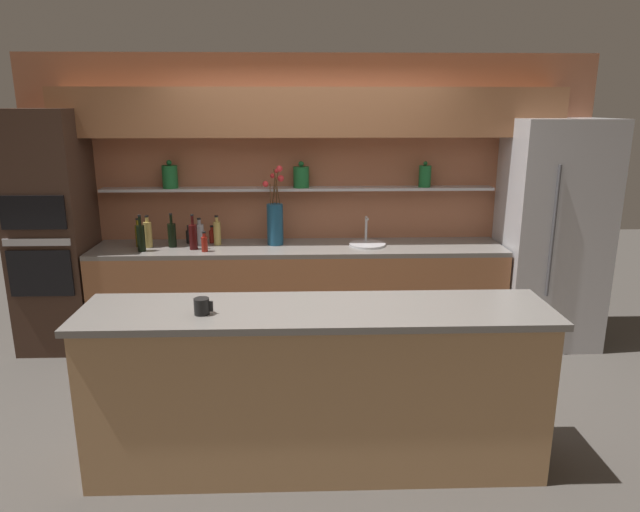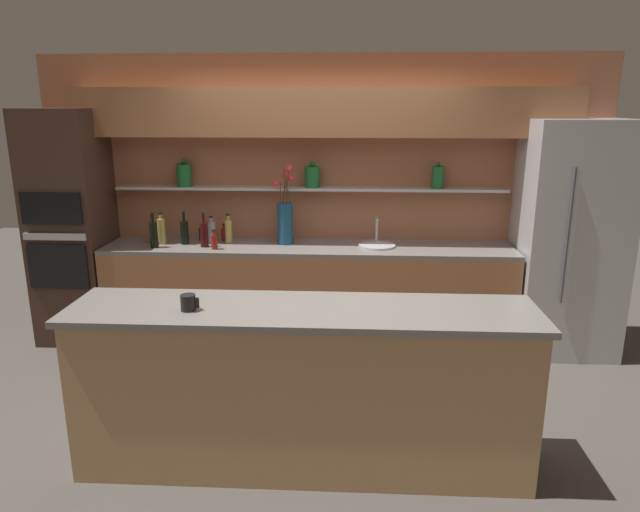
% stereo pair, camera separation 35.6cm
% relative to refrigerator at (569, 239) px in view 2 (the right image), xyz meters
% --- Properties ---
extents(ground_plane, '(12.00, 12.00, 0.00)m').
position_rel_refrigerator_xyz_m(ground_plane, '(-2.18, -1.20, -1.02)').
color(ground_plane, '#4C4742').
extents(back_wall_unit, '(5.20, 0.44, 2.60)m').
position_rel_refrigerator_xyz_m(back_wall_unit, '(-2.18, 0.33, 0.53)').
color(back_wall_unit, '#A86647').
rests_on(back_wall_unit, ground_plane).
extents(back_counter_unit, '(3.68, 0.62, 0.92)m').
position_rel_refrigerator_xyz_m(back_counter_unit, '(-2.29, 0.04, -0.56)').
color(back_counter_unit, '#99603D').
rests_on(back_counter_unit, ground_plane).
extents(island_counter, '(2.73, 0.61, 1.02)m').
position_rel_refrigerator_xyz_m(island_counter, '(-2.18, -1.86, -0.51)').
color(island_counter, tan).
rests_on(island_counter, ground_plane).
extents(refrigerator, '(0.85, 0.73, 2.04)m').
position_rel_refrigerator_xyz_m(refrigerator, '(0.00, 0.00, 0.00)').
color(refrigerator, '#B7B7BC').
rests_on(refrigerator, ground_plane).
extents(oven_tower, '(0.63, 0.64, 2.13)m').
position_rel_refrigerator_xyz_m(oven_tower, '(-4.46, 0.04, 0.04)').
color(oven_tower, '#3D281E').
rests_on(oven_tower, ground_plane).
extents(flower_vase, '(0.19, 0.16, 0.72)m').
position_rel_refrigerator_xyz_m(flower_vase, '(-2.50, 0.11, 0.12)').
color(flower_vase, navy).
rests_on(flower_vase, back_counter_unit).
extents(sink_fixture, '(0.33, 0.33, 0.25)m').
position_rel_refrigerator_xyz_m(sink_fixture, '(-1.66, 0.05, -0.08)').
color(sink_fixture, '#B7B7BC').
rests_on(sink_fixture, back_counter_unit).
extents(bottle_oil_0, '(0.06, 0.06, 0.26)m').
position_rel_refrigerator_xyz_m(bottle_oil_0, '(-3.72, 0.06, 0.01)').
color(bottle_oil_0, brown).
rests_on(bottle_oil_0, back_counter_unit).
extents(bottle_spirit_1, '(0.07, 0.07, 0.29)m').
position_rel_refrigerator_xyz_m(bottle_spirit_1, '(-3.63, 0.04, 0.02)').
color(bottle_spirit_1, tan).
rests_on(bottle_spirit_1, back_counter_unit).
extents(bottle_spirit_2, '(0.08, 0.08, 0.25)m').
position_rel_refrigerator_xyz_m(bottle_spirit_2, '(-3.18, 0.11, 0.00)').
color(bottle_spirit_2, gray).
rests_on(bottle_spirit_2, back_counter_unit).
extents(bottle_sauce_3, '(0.06, 0.06, 0.17)m').
position_rel_refrigerator_xyz_m(bottle_sauce_3, '(-3.29, 0.18, -0.03)').
color(bottle_sauce_3, black).
rests_on(bottle_sauce_3, back_counter_unit).
extents(bottle_sauce_4, '(0.05, 0.05, 0.18)m').
position_rel_refrigerator_xyz_m(bottle_sauce_4, '(-3.10, -0.13, -0.03)').
color(bottle_sauce_4, maroon).
rests_on(bottle_sauce_4, back_counter_unit).
extents(bottle_wine_5, '(0.07, 0.07, 0.31)m').
position_rel_refrigerator_xyz_m(bottle_wine_5, '(-3.21, -0.05, 0.02)').
color(bottle_wine_5, '#380C0C').
rests_on(bottle_wine_5, back_counter_unit).
extents(bottle_sauce_6, '(0.05, 0.05, 0.16)m').
position_rel_refrigerator_xyz_m(bottle_sauce_6, '(-3.08, 0.19, -0.03)').
color(bottle_sauce_6, maroon).
rests_on(bottle_sauce_6, back_counter_unit).
extents(bottle_wine_7, '(0.07, 0.07, 0.32)m').
position_rel_refrigerator_xyz_m(bottle_wine_7, '(-3.65, -0.10, 0.02)').
color(bottle_wine_7, black).
rests_on(bottle_wine_7, back_counter_unit).
extents(bottle_spirit_8, '(0.07, 0.07, 0.27)m').
position_rel_refrigerator_xyz_m(bottle_spirit_8, '(-3.03, 0.12, 0.01)').
color(bottle_spirit_8, tan).
rests_on(bottle_spirit_8, back_counter_unit).
extents(bottle_wine_9, '(0.07, 0.07, 0.31)m').
position_rel_refrigerator_xyz_m(bottle_wine_9, '(-3.42, 0.05, 0.01)').
color(bottle_wine_9, black).
rests_on(bottle_wine_9, back_counter_unit).
extents(coffee_mug, '(0.11, 0.09, 0.09)m').
position_rel_refrigerator_xyz_m(coffee_mug, '(-2.82, -1.94, 0.05)').
color(coffee_mug, black).
rests_on(coffee_mug, island_counter).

